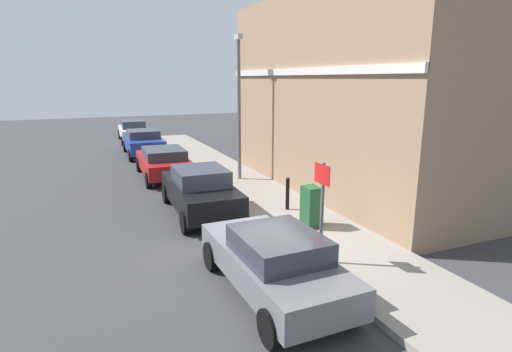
% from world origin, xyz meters
% --- Properties ---
extents(ground, '(80.00, 80.00, 0.00)m').
position_xyz_m(ground, '(0.00, 0.00, 0.00)').
color(ground, '#38383A').
extents(sidewalk, '(2.60, 30.00, 0.15)m').
position_xyz_m(sidewalk, '(1.90, 6.00, 0.07)').
color(sidewalk, gray).
rests_on(sidewalk, ground).
extents(corner_building, '(6.85, 11.77, 7.21)m').
position_xyz_m(corner_building, '(6.57, 3.89, 3.61)').
color(corner_building, '#937256').
rests_on(corner_building, ground).
extents(car_grey, '(1.88, 4.14, 1.35)m').
position_xyz_m(car_grey, '(-0.58, -2.25, 0.70)').
color(car_grey, slate).
rests_on(car_grey, ground).
extents(car_black, '(1.94, 4.27, 1.50)m').
position_xyz_m(car_black, '(-0.57, 3.21, 0.77)').
color(car_black, black).
rests_on(car_black, ground).
extents(car_red, '(2.02, 4.31, 1.31)m').
position_xyz_m(car_red, '(-0.72, 8.59, 0.71)').
color(car_red, maroon).
rests_on(car_red, ground).
extents(car_blue, '(2.00, 4.31, 1.44)m').
position_xyz_m(car_blue, '(-0.76, 14.36, 0.75)').
color(car_blue, navy).
rests_on(car_blue, ground).
extents(car_white, '(1.89, 4.38, 1.46)m').
position_xyz_m(car_white, '(-0.66, 19.96, 0.77)').
color(car_white, silver).
rests_on(car_white, ground).
extents(utility_cabinet, '(0.46, 0.61, 1.15)m').
position_xyz_m(utility_cabinet, '(1.86, 0.49, 0.68)').
color(utility_cabinet, '#1E4C28').
rests_on(utility_cabinet, sidewalk).
extents(bollard_near_cabinet, '(0.14, 0.14, 1.04)m').
position_xyz_m(bollard_near_cabinet, '(1.96, 2.10, 0.70)').
color(bollard_near_cabinet, black).
rests_on(bollard_near_cabinet, sidewalk).
extents(street_sign, '(0.08, 0.60, 2.30)m').
position_xyz_m(street_sign, '(0.87, -1.62, 1.66)').
color(street_sign, '#59595B').
rests_on(street_sign, sidewalk).
extents(lamppost, '(0.20, 0.44, 5.72)m').
position_xyz_m(lamppost, '(2.02, 6.55, 3.30)').
color(lamppost, '#59595B').
rests_on(lamppost, sidewalk).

